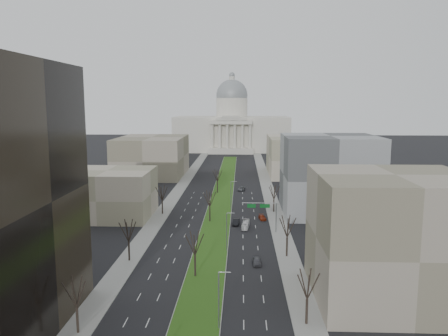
% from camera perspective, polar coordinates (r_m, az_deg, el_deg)
% --- Properties ---
extents(ground, '(600.00, 600.00, 0.00)m').
position_cam_1_polar(ground, '(165.36, -0.16, -3.31)').
color(ground, black).
rests_on(ground, ground).
extents(median, '(8.00, 222.03, 0.20)m').
position_cam_1_polar(median, '(164.35, -0.18, -3.35)').
color(median, '#999993').
rests_on(median, ground).
extents(sidewalk_left, '(5.00, 330.00, 0.15)m').
position_cam_1_polar(sidewalk_left, '(142.94, -7.66, -5.26)').
color(sidewalk_left, gray).
rests_on(sidewalk_left, ground).
extents(sidewalk_right, '(5.00, 330.00, 0.15)m').
position_cam_1_polar(sidewalk_right, '(141.22, 6.54, -5.41)').
color(sidewalk_right, gray).
rests_on(sidewalk_right, ground).
extents(capitol, '(80.00, 46.00, 55.00)m').
position_cam_1_polar(capitol, '(311.83, 1.02, 5.31)').
color(capitol, beige).
rests_on(capitol, ground).
extents(building_beige_left, '(26.00, 22.00, 14.00)m').
position_cam_1_polar(building_beige_left, '(135.55, -14.92, -3.23)').
color(building_beige_left, tan).
rests_on(building_beige_left, ground).
extents(building_tan_right, '(26.00, 24.00, 22.00)m').
position_cam_1_polar(building_tan_right, '(81.46, 21.07, -8.46)').
color(building_tan_right, gray).
rests_on(building_tan_right, ground).
extents(building_grey_right, '(28.00, 26.00, 24.00)m').
position_cam_1_polar(building_grey_right, '(138.14, 13.55, -0.85)').
color(building_grey_right, '#57595B').
rests_on(building_grey_right, ground).
extents(building_far_left, '(30.00, 40.00, 18.00)m').
position_cam_1_polar(building_far_left, '(207.51, -9.39, 1.53)').
color(building_far_left, gray).
rests_on(building_far_left, ground).
extents(building_far_right, '(30.00, 40.00, 18.00)m').
position_cam_1_polar(building_far_right, '(210.06, 9.96, 1.60)').
color(building_far_right, tan).
rests_on(building_far_right, ground).
extents(tree_left_near, '(5.10, 5.10, 9.18)m').
position_cam_1_polar(tree_left_near, '(69.99, -18.78, -15.00)').
color(tree_left_near, black).
rests_on(tree_left_near, ground).
extents(tree_left_mid, '(5.40, 5.40, 9.72)m').
position_cam_1_polar(tree_left_mid, '(96.73, -12.39, -7.88)').
color(tree_left_mid, black).
rests_on(tree_left_mid, ground).
extents(tree_left_far, '(5.28, 5.28, 9.50)m').
position_cam_1_polar(tree_left_far, '(134.68, -8.10, -3.17)').
color(tree_left_far, black).
rests_on(tree_left_far, ground).
extents(tree_right_near, '(5.16, 5.16, 9.29)m').
position_cam_1_polar(tree_right_near, '(70.05, 10.86, -14.59)').
color(tree_right_near, black).
rests_on(tree_right_near, ground).
extents(tree_right_mid, '(5.52, 5.52, 9.94)m').
position_cam_1_polar(tree_right_mid, '(97.99, 8.27, -7.45)').
color(tree_right_mid, black).
rests_on(tree_right_mid, ground).
extents(tree_right_far, '(5.04, 5.04, 9.07)m').
position_cam_1_polar(tree_right_far, '(136.85, 6.55, -3.09)').
color(tree_right_far, black).
rests_on(tree_right_far, ground).
extents(tree_median_a, '(5.40, 5.40, 9.72)m').
position_cam_1_polar(tree_median_a, '(86.50, -3.83, -9.68)').
color(tree_median_a, black).
rests_on(tree_median_a, ground).
extents(tree_median_b, '(5.40, 5.40, 9.72)m').
position_cam_1_polar(tree_median_b, '(124.96, -1.88, -3.94)').
color(tree_median_b, black).
rests_on(tree_median_b, ground).
extents(tree_median_c, '(5.40, 5.40, 9.72)m').
position_cam_1_polar(tree_median_c, '(164.16, -0.86, -0.91)').
color(tree_median_c, black).
rests_on(tree_median_c, ground).
extents(streetlamp_median_a, '(1.90, 0.20, 9.16)m').
position_cam_1_polar(streetlamp_median_a, '(68.33, -0.65, -16.77)').
color(streetlamp_median_a, gray).
rests_on(streetlamp_median_a, ground).
extents(streetlamp_median_b, '(1.90, 0.20, 9.16)m').
position_cam_1_polar(streetlamp_median_b, '(101.05, 0.38, -8.25)').
color(streetlamp_median_b, gray).
rests_on(streetlamp_median_b, ground).
extents(streetlamp_median_c, '(1.90, 0.20, 9.16)m').
position_cam_1_polar(streetlamp_median_c, '(139.80, 0.94, -3.50)').
color(streetlamp_median_c, gray).
rests_on(streetlamp_median_c, ground).
extents(mast_arm_signs, '(9.12, 0.24, 8.09)m').
position_cam_1_polar(mast_arm_signs, '(115.32, 5.50, -5.49)').
color(mast_arm_signs, gray).
rests_on(mast_arm_signs, ground).
extents(car_grey_near, '(1.91, 4.33, 1.45)m').
position_cam_1_polar(car_grey_near, '(94.81, 4.30, -12.03)').
color(car_grey_near, '#4A4B51').
rests_on(car_grey_near, ground).
extents(car_black, '(2.07, 5.06, 1.63)m').
position_cam_1_polar(car_black, '(123.48, 1.58, -7.05)').
color(car_black, black).
rests_on(car_black, ground).
extents(car_red, '(2.38, 4.65, 1.29)m').
position_cam_1_polar(car_red, '(129.16, 5.02, -6.45)').
color(car_red, maroon).
rests_on(car_red, ground).
extents(car_grey_far, '(3.07, 5.41, 1.42)m').
position_cam_1_polar(car_grey_far, '(170.23, 2.30, -2.73)').
color(car_grey_far, '#56585E').
rests_on(car_grey_far, ground).
extents(box_van, '(2.29, 6.93, 1.89)m').
position_cam_1_polar(box_van, '(120.34, 2.84, -7.41)').
color(box_van, white).
rests_on(box_van, ground).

